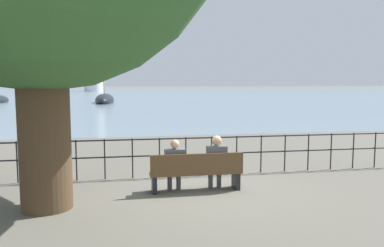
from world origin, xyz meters
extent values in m
plane|color=#605B51|center=(0.00, 0.00, 0.00)|extent=(1000.00, 1000.00, 0.00)
cube|color=slate|center=(0.00, 159.13, 0.00)|extent=(600.00, 300.00, 0.01)
cylinder|color=#4C3823|center=(-3.14, -0.70, 1.72)|extent=(0.98, 0.98, 3.43)
cube|color=brown|center=(0.00, 0.00, 0.42)|extent=(2.13, 0.45, 0.05)
cube|color=brown|center=(0.00, -0.21, 0.68)|extent=(2.13, 0.04, 0.45)
cube|color=black|center=(-0.97, 0.00, 0.20)|extent=(0.10, 0.41, 0.40)
cube|color=black|center=(0.97, 0.00, 0.20)|extent=(0.10, 0.41, 0.40)
cylinder|color=#4C4C51|center=(-0.59, 0.16, 0.23)|extent=(0.11, 0.11, 0.45)
cylinder|color=#4C4C51|center=(-0.38, 0.16, 0.23)|extent=(0.11, 0.11, 0.45)
cube|color=#4C4C51|center=(-0.49, 0.07, 0.50)|extent=(0.39, 0.26, 0.14)
cube|color=#4C4C51|center=(-0.49, -0.02, 0.72)|extent=(0.46, 0.24, 0.54)
sphere|color=tan|center=(-0.49, -0.02, 1.11)|extent=(0.20, 0.20, 0.20)
cylinder|color=#4C4C51|center=(0.39, 0.16, 0.23)|extent=(0.11, 0.11, 0.45)
cylinder|color=#4C4C51|center=(0.59, 0.16, 0.23)|extent=(0.11, 0.11, 0.45)
cube|color=#4C4C51|center=(0.49, 0.07, 0.50)|extent=(0.39, 0.26, 0.14)
cube|color=#4C4C51|center=(0.49, -0.02, 0.74)|extent=(0.46, 0.24, 0.59)
sphere|color=tan|center=(0.49, -0.02, 1.16)|extent=(0.23, 0.23, 0.23)
cylinder|color=black|center=(-4.25, 1.43, 0.53)|extent=(0.04, 0.04, 1.05)
cylinder|color=black|center=(-3.54, 1.43, 0.53)|extent=(0.04, 0.04, 1.05)
cylinder|color=black|center=(-2.83, 1.43, 0.53)|extent=(0.04, 0.04, 1.05)
cylinder|color=black|center=(-2.13, 1.43, 0.53)|extent=(0.04, 0.04, 1.05)
cylinder|color=black|center=(-1.42, 1.43, 0.53)|extent=(0.04, 0.04, 1.05)
cylinder|color=black|center=(-0.71, 1.43, 0.53)|extent=(0.04, 0.04, 1.05)
cylinder|color=black|center=(0.00, 1.43, 0.53)|extent=(0.04, 0.04, 1.05)
cylinder|color=black|center=(0.71, 1.43, 0.53)|extent=(0.04, 0.04, 1.05)
cylinder|color=black|center=(1.42, 1.43, 0.53)|extent=(0.04, 0.04, 1.05)
cylinder|color=black|center=(2.13, 1.43, 0.53)|extent=(0.04, 0.04, 1.05)
cylinder|color=black|center=(2.83, 1.43, 0.53)|extent=(0.04, 0.04, 1.05)
cylinder|color=black|center=(3.54, 1.43, 0.53)|extent=(0.04, 0.04, 1.05)
cylinder|color=black|center=(4.25, 1.43, 0.53)|extent=(0.04, 0.04, 1.05)
cylinder|color=black|center=(4.96, 1.43, 0.53)|extent=(0.04, 0.04, 1.05)
cylinder|color=black|center=(5.67, 1.43, 0.53)|extent=(0.04, 0.04, 1.05)
cylinder|color=black|center=(0.00, 1.43, 1.02)|extent=(14.17, 0.04, 0.04)
cylinder|color=black|center=(0.00, 1.43, 0.58)|extent=(14.17, 0.04, 0.04)
ellipsoid|color=black|center=(-4.15, 42.55, 0.35)|extent=(2.52, 8.75, 1.74)
cylinder|color=silver|center=(-4.15, 42.55, 6.87)|extent=(0.14, 0.14, 11.99)
cylinder|color=white|center=(-11.78, 123.37, 10.49)|extent=(6.23, 6.23, 20.99)
cylinder|color=#2D2D33|center=(-11.78, 123.37, 22.27)|extent=(4.36, 4.36, 2.56)
cone|color=#4C1E19|center=(-11.78, 123.37, 24.57)|extent=(4.98, 4.98, 2.05)
camera|label=1|loc=(-1.60, -8.33, 2.46)|focal=35.00mm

